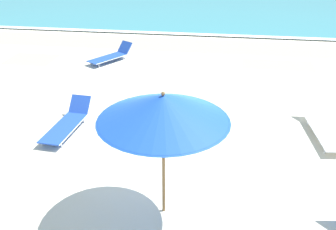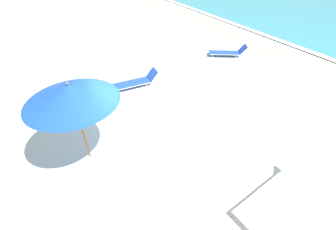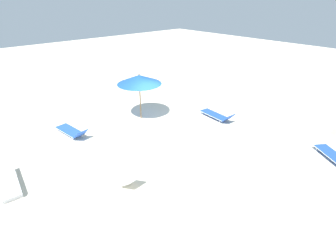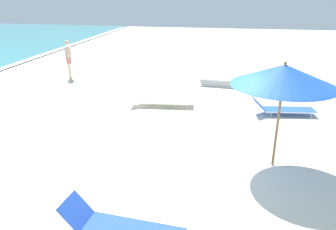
{
  "view_description": "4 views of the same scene",
  "coord_description": "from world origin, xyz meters",
  "px_view_note": "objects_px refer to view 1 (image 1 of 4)",
  "views": [
    {
      "loc": [
        0.97,
        -7.38,
        4.94
      ],
      "look_at": [
        -0.19,
        0.61,
        0.82
      ],
      "focal_mm": 40.0,
      "sensor_mm": 36.0,
      "label": 1
    },
    {
      "loc": [
        5.15,
        -2.1,
        5.09
      ],
      "look_at": [
        0.34,
        0.7,
        0.71
      ],
      "focal_mm": 24.0,
      "sensor_mm": 36.0,
      "label": 2
    },
    {
      "loc": [
        7.56,
        8.76,
        6.15
      ],
      "look_at": [
        0.29,
        0.6,
        1.1
      ],
      "focal_mm": 28.0,
      "sensor_mm": 36.0,
      "label": 3
    },
    {
      "loc": [
        -7.17,
        -0.63,
        3.93
      ],
      "look_at": [
        0.16,
        0.73,
        1.07
      ],
      "focal_mm": 35.0,
      "sensor_mm": 36.0,
      "label": 4
    }
  ],
  "objects_px": {
    "sun_lounger_beside_umbrella": "(324,127)",
    "sun_lounger_near_water_right": "(111,56)",
    "beach_umbrella": "(163,109)",
    "sun_lounger_near_water_left": "(68,122)"
  },
  "relations": [
    {
      "from": "sun_lounger_near_water_right",
      "to": "sun_lounger_beside_umbrella",
      "type": "bearing_deg",
      "value": -1.68
    },
    {
      "from": "sun_lounger_near_water_left",
      "to": "sun_lounger_near_water_right",
      "type": "bearing_deg",
      "value": 98.8
    },
    {
      "from": "beach_umbrella",
      "to": "sun_lounger_beside_umbrella",
      "type": "relative_size",
      "value": 1.07
    },
    {
      "from": "beach_umbrella",
      "to": "sun_lounger_near_water_right",
      "type": "bearing_deg",
      "value": 112.19
    },
    {
      "from": "beach_umbrella",
      "to": "sun_lounger_near_water_right",
      "type": "distance_m",
      "value": 9.4
    },
    {
      "from": "sun_lounger_beside_umbrella",
      "to": "sun_lounger_near_water_left",
      "type": "distance_m",
      "value": 6.77
    },
    {
      "from": "sun_lounger_beside_umbrella",
      "to": "beach_umbrella",
      "type": "bearing_deg",
      "value": -141.88
    },
    {
      "from": "sun_lounger_beside_umbrella",
      "to": "sun_lounger_near_water_right",
      "type": "xyz_separation_m",
      "value": [
        -7.16,
        5.0,
        0.01
      ]
    },
    {
      "from": "sun_lounger_beside_umbrella",
      "to": "sun_lounger_near_water_right",
      "type": "relative_size",
      "value": 1.18
    },
    {
      "from": "beach_umbrella",
      "to": "sun_lounger_beside_umbrella",
      "type": "xyz_separation_m",
      "value": [
        3.69,
        3.51,
        -1.99
      ]
    }
  ]
}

